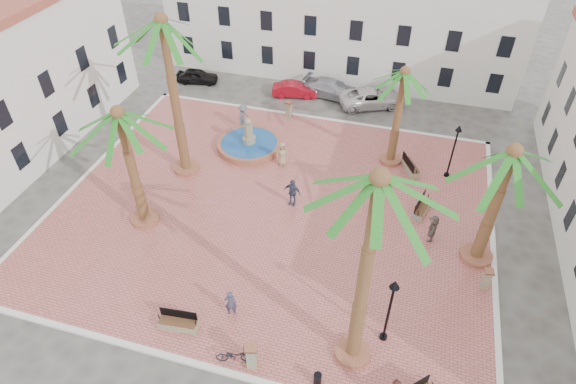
# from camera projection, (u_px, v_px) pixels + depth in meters

# --- Properties ---
(ground) EXTENTS (120.00, 120.00, 0.00)m
(ground) POSITION_uv_depth(u_px,v_px,m) (273.00, 209.00, 29.81)
(ground) COLOR #56544F
(ground) RESTS_ON ground
(plaza) EXTENTS (26.00, 22.00, 0.15)m
(plaza) POSITION_uv_depth(u_px,v_px,m) (273.00, 208.00, 29.76)
(plaza) COLOR #BA5D57
(plaza) RESTS_ON ground
(kerb_n) EXTENTS (26.30, 0.30, 0.16)m
(kerb_n) POSITION_uv_depth(u_px,v_px,m) (315.00, 118.00, 37.82)
(kerb_n) COLOR silver
(kerb_n) RESTS_ON ground
(kerb_s) EXTENTS (26.30, 0.30, 0.16)m
(kerb_s) POSITION_uv_depth(u_px,v_px,m) (199.00, 365.00, 21.69)
(kerb_s) COLOR silver
(kerb_s) RESTS_ON ground
(kerb_e) EXTENTS (0.30, 22.30, 0.16)m
(kerb_e) POSITION_uv_depth(u_px,v_px,m) (493.00, 251.00, 27.00)
(kerb_e) COLOR silver
(kerb_e) RESTS_ON ground
(kerb_w) EXTENTS (0.30, 22.30, 0.16)m
(kerb_w) POSITION_uv_depth(u_px,v_px,m) (89.00, 172.00, 32.51)
(kerb_w) COLOR silver
(kerb_w) RESTS_ON ground
(building_north) EXTENTS (30.40, 7.40, 9.50)m
(building_north) POSITION_uv_depth(u_px,v_px,m) (341.00, 18.00, 41.39)
(building_north) COLOR silver
(building_north) RESTS_ON ground
(fountain) EXTENTS (4.58, 4.58, 2.37)m
(fountain) POSITION_uv_depth(u_px,v_px,m) (249.00, 143.00, 34.42)
(fountain) COLOR #A85E42
(fountain) RESTS_ON plaza
(palm_nw) EXTENTS (5.65, 5.65, 10.62)m
(palm_nw) POSITION_uv_depth(u_px,v_px,m) (164.00, 38.00, 26.71)
(palm_nw) COLOR #A85E42
(palm_nw) RESTS_ON plaza
(palm_sw) EXTENTS (5.44, 5.44, 7.77)m
(palm_sw) POSITION_uv_depth(u_px,v_px,m) (121.00, 127.00, 24.64)
(palm_sw) COLOR #A85E42
(palm_sw) RESTS_ON plaza
(palm_s) EXTENTS (5.39, 5.39, 10.68)m
(palm_s) POSITION_uv_depth(u_px,v_px,m) (376.00, 201.00, 16.05)
(palm_s) COLOR #A85E42
(palm_s) RESTS_ON plaza
(palm_e) EXTENTS (5.71, 5.71, 7.56)m
(palm_e) POSITION_uv_depth(u_px,v_px,m) (509.00, 167.00, 22.52)
(palm_e) COLOR #A85E42
(palm_e) RESTS_ON plaza
(palm_ne) EXTENTS (4.89, 4.89, 7.04)m
(palm_ne) POSITION_uv_depth(u_px,v_px,m) (403.00, 83.00, 29.57)
(palm_ne) COLOR #A85E42
(palm_ne) RESTS_ON plaza
(bench_s) EXTENTS (1.98, 0.78, 1.02)m
(bench_s) POSITION_uv_depth(u_px,v_px,m) (178.00, 323.00, 22.95)
(bench_s) COLOR gray
(bench_s) RESTS_ON plaza
(bench_e) EXTENTS (1.08, 2.04, 1.03)m
(bench_e) POSITION_uv_depth(u_px,v_px,m) (422.00, 208.00, 29.19)
(bench_e) COLOR gray
(bench_e) RESTS_ON plaza
(bench_ne) EXTENTS (1.43, 1.99, 1.02)m
(bench_ne) POSITION_uv_depth(u_px,v_px,m) (410.00, 167.00, 32.33)
(bench_ne) COLOR gray
(bench_ne) RESTS_ON plaza
(lamppost_s) EXTENTS (0.45, 0.45, 4.14)m
(lamppost_s) POSITION_uv_depth(u_px,v_px,m) (391.00, 301.00, 20.87)
(lamppost_s) COLOR black
(lamppost_s) RESTS_ON plaza
(lamppost_e) EXTENTS (0.43, 0.43, 3.93)m
(lamppost_e) POSITION_uv_depth(u_px,v_px,m) (455.00, 142.00, 30.40)
(lamppost_e) COLOR black
(lamppost_e) RESTS_ON plaza
(bollard_se) EXTENTS (0.65, 0.65, 1.52)m
(bollard_se) POSITION_uv_depth(u_px,v_px,m) (252.00, 356.00, 21.08)
(bollard_se) COLOR gray
(bollard_se) RESTS_ON plaza
(bollard_n) EXTENTS (0.59, 0.59, 1.39)m
(bollard_n) POSITION_uv_depth(u_px,v_px,m) (289.00, 109.00, 37.29)
(bollard_n) COLOR gray
(bollard_n) RESTS_ON plaza
(bollard_e) EXTENTS (0.51, 0.51, 1.27)m
(bollard_e) POSITION_uv_depth(u_px,v_px,m) (487.00, 279.00, 24.54)
(bollard_e) COLOR gray
(bollard_e) RESTS_ON plaza
(litter_bin) EXTENTS (0.35, 0.35, 0.68)m
(litter_bin) POSITION_uv_depth(u_px,v_px,m) (318.00, 379.00, 20.74)
(litter_bin) COLOR black
(litter_bin) RESTS_ON plaza
(cyclist_a) EXTENTS (0.69, 0.56, 1.63)m
(cyclist_a) POSITION_uv_depth(u_px,v_px,m) (230.00, 303.00, 23.22)
(cyclist_a) COLOR #363750
(cyclist_a) RESTS_ON plaza
(bicycle_a) EXTENTS (1.76, 1.02, 0.88)m
(bicycle_a) POSITION_uv_depth(u_px,v_px,m) (234.00, 355.00, 21.49)
(bicycle_a) COLOR black
(bicycle_a) RESTS_ON plaza
(pedestrian_fountain_a) EXTENTS (1.01, 0.92, 1.73)m
(pedestrian_fountain_a) POSITION_uv_depth(u_px,v_px,m) (282.00, 154.00, 32.51)
(pedestrian_fountain_a) COLOR tan
(pedestrian_fountain_a) RESTS_ON plaza
(pedestrian_fountain_b) EXTENTS (1.16, 0.64, 1.88)m
(pedestrian_fountain_b) POSITION_uv_depth(u_px,v_px,m) (292.00, 192.00, 29.36)
(pedestrian_fountain_b) COLOR #363F59
(pedestrian_fountain_b) RESTS_ON plaza
(pedestrian_north) EXTENTS (0.90, 1.35, 1.96)m
(pedestrian_north) POSITION_uv_depth(u_px,v_px,m) (243.00, 117.00, 35.95)
(pedestrian_north) COLOR #56555B
(pedestrian_north) RESTS_ON plaza
(pedestrian_east) EXTENTS (0.56, 1.60, 1.71)m
(pedestrian_east) POSITION_uv_depth(u_px,v_px,m) (433.00, 228.00, 27.08)
(pedestrian_east) COLOR #61544D
(pedestrian_east) RESTS_ON plaza
(car_black) EXTENTS (3.78, 2.04, 1.22)m
(car_black) POSITION_uv_depth(u_px,v_px,m) (197.00, 76.00, 42.13)
(car_black) COLOR black
(car_black) RESTS_ON ground
(car_red) EXTENTS (3.92, 2.06, 1.23)m
(car_red) POSITION_uv_depth(u_px,v_px,m) (295.00, 89.00, 40.24)
(car_red) COLOR #A30B19
(car_red) RESTS_ON ground
(car_silver) EXTENTS (5.25, 2.82, 1.45)m
(car_silver) POSITION_uv_depth(u_px,v_px,m) (333.00, 89.00, 40.10)
(car_silver) COLOR #A9A8B1
(car_silver) RESTS_ON ground
(car_white) EXTENTS (5.77, 4.33, 1.46)m
(car_white) POSITION_uv_depth(u_px,v_px,m) (372.00, 98.00, 38.95)
(car_white) COLOR silver
(car_white) RESTS_ON ground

